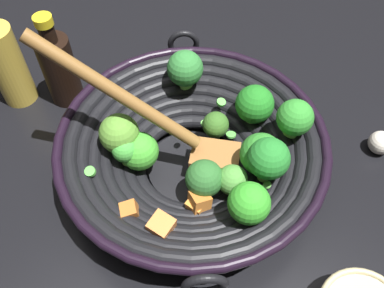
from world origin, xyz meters
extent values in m
plane|color=black|center=(0.00, 0.00, 0.00)|extent=(4.00, 4.00, 0.00)
cylinder|color=black|center=(0.00, 0.00, 0.01)|extent=(0.13, 0.13, 0.01)
torus|color=black|center=(0.00, 0.00, 0.02)|extent=(0.19, 0.19, 0.02)
torus|color=black|center=(0.00, 0.00, 0.03)|extent=(0.22, 0.22, 0.02)
torus|color=black|center=(0.00, 0.00, 0.03)|extent=(0.25, 0.25, 0.02)
torus|color=black|center=(0.00, 0.00, 0.04)|extent=(0.28, 0.28, 0.02)
torus|color=black|center=(0.00, 0.00, 0.05)|extent=(0.31, 0.31, 0.02)
torus|color=black|center=(0.00, 0.00, 0.06)|extent=(0.34, 0.34, 0.02)
torus|color=black|center=(0.00, 0.00, 0.07)|extent=(0.37, 0.37, 0.02)
torus|color=black|center=(0.00, 0.00, 0.08)|extent=(0.39, 0.39, 0.01)
torus|color=black|center=(0.13, 0.15, 0.08)|extent=(0.05, 0.04, 0.05)
torus|color=black|center=(-0.13, -0.15, 0.08)|extent=(0.05, 0.04, 0.05)
cylinder|color=#679641|center=(0.05, -0.09, 0.05)|extent=(0.02, 0.02, 0.01)
sphere|color=#2D8029|center=(0.05, -0.09, 0.08)|extent=(0.06, 0.06, 0.06)
cylinder|color=#77AB3E|center=(-0.03, -0.05, 0.03)|extent=(0.03, 0.03, 0.01)
sphere|color=#2A6129|center=(-0.03, -0.05, 0.06)|extent=(0.05, 0.05, 0.05)
cylinder|color=#65A040|center=(0.11, -0.09, 0.07)|extent=(0.03, 0.02, 0.02)
sphere|color=#2F892C|center=(0.11, -0.09, 0.10)|extent=(0.05, 0.05, 0.05)
cylinder|color=#689B3B|center=(-0.08, 0.05, 0.05)|extent=(0.02, 0.02, 0.02)
sphere|color=green|center=(-0.08, 0.05, 0.07)|extent=(0.04, 0.04, 0.04)
cylinder|color=#729D3C|center=(-0.06, 0.05, 0.03)|extent=(0.02, 0.03, 0.02)
sphere|color=green|center=(-0.06, 0.05, 0.06)|extent=(0.06, 0.06, 0.06)
cylinder|color=#699C4E|center=(-0.07, 0.08, 0.05)|extent=(0.03, 0.03, 0.02)
sphere|color=#589232|center=(-0.07, 0.08, 0.08)|extent=(0.06, 0.06, 0.06)
cylinder|color=#7A9F4E|center=(0.06, 0.01, 0.03)|extent=(0.02, 0.02, 0.02)
sphere|color=#346222|center=(0.06, 0.01, 0.05)|extent=(0.04, 0.04, 0.04)
cylinder|color=#559D48|center=(0.05, -0.10, 0.05)|extent=(0.02, 0.02, 0.02)
sphere|color=#266318|center=(0.05, -0.10, 0.08)|extent=(0.05, 0.05, 0.05)
cylinder|color=#6C9F45|center=(0.11, -0.02, 0.04)|extent=(0.03, 0.03, 0.02)
sphere|color=#1F731F|center=(0.11, -0.02, 0.08)|extent=(0.06, 0.06, 0.06)
cylinder|color=#7CC350|center=(0.08, 0.10, 0.06)|extent=(0.03, 0.03, 0.02)
sphere|color=#2E7633|center=(0.08, 0.10, 0.09)|extent=(0.06, 0.06, 0.06)
cylinder|color=#59A243|center=(0.00, -0.08, 0.03)|extent=(0.02, 0.02, 0.02)
sphere|color=#498C38|center=(0.00, -0.08, 0.06)|extent=(0.04, 0.04, 0.04)
cylinder|color=#84BC48|center=(0.04, -0.10, 0.06)|extent=(0.02, 0.02, 0.02)
sphere|color=#227729|center=(0.04, -0.10, 0.10)|extent=(0.06, 0.06, 0.06)
cylinder|color=#7CC150|center=(-0.03, -0.13, 0.06)|extent=(0.03, 0.02, 0.01)
sphere|color=green|center=(-0.03, -0.13, 0.09)|extent=(0.05, 0.05, 0.05)
cube|color=#BF682A|center=(-0.13, -0.01, 0.06)|extent=(0.03, 0.03, 0.03)
cube|color=#BA6829|center=(-0.05, -0.06, 0.04)|extent=(0.04, 0.03, 0.03)
cube|color=orange|center=(-0.12, -0.06, 0.06)|extent=(0.03, 0.04, 0.03)
cube|color=orange|center=(-0.05, -0.06, 0.03)|extent=(0.03, 0.03, 0.03)
cylinder|color=#56B247|center=(-0.13, 0.06, 0.07)|extent=(0.02, 0.02, 0.01)
cylinder|color=#56B247|center=(0.07, -0.01, 0.03)|extent=(0.02, 0.02, 0.01)
cylinder|color=#56B247|center=(0.01, 0.03, 0.05)|extent=(0.01, 0.01, 0.01)
cylinder|color=#6BC651|center=(0.05, 0.02, 0.05)|extent=(0.01, 0.01, 0.00)
cylinder|color=#6BC651|center=(0.03, -0.12, 0.06)|extent=(0.01, 0.01, 0.01)
cylinder|color=#56B247|center=(0.09, 0.03, 0.06)|extent=(0.02, 0.02, 0.01)
cube|color=brown|center=(0.02, -0.03, 0.05)|extent=(0.08, 0.09, 0.01)
cylinder|color=brown|center=(-0.06, 0.08, 0.15)|extent=(0.14, 0.19, 0.18)
cylinder|color=black|center=(-0.05, 0.26, 0.06)|extent=(0.06, 0.06, 0.12)
cylinder|color=black|center=(-0.05, 0.26, 0.14)|extent=(0.02, 0.02, 0.03)
cylinder|color=yellow|center=(-0.05, 0.26, 0.16)|extent=(0.03, 0.03, 0.01)
cylinder|color=gold|center=(-0.10, 0.32, 0.07)|extent=(0.06, 0.06, 0.14)
sphere|color=silver|center=(0.24, -0.18, 0.02)|extent=(0.04, 0.04, 0.04)
camera|label=1|loc=(-0.25, -0.25, 0.54)|focal=39.16mm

